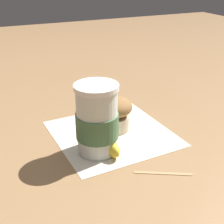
% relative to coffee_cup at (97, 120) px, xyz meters
% --- Properties ---
extents(ground_plane, '(3.00, 3.00, 0.00)m').
position_rel_coffee_cup_xyz_m(ground_plane, '(0.05, -0.06, -0.07)').
color(ground_plane, '#936D47').
extents(paper_napkin, '(0.27, 0.27, 0.00)m').
position_rel_coffee_cup_xyz_m(paper_napkin, '(0.05, -0.06, -0.07)').
color(paper_napkin, beige).
rests_on(paper_napkin, ground_plane).
extents(coffee_cup, '(0.09, 0.09, 0.15)m').
position_rel_coffee_cup_xyz_m(coffee_cup, '(0.00, 0.00, 0.00)').
color(coffee_cup, silver).
rests_on(coffee_cup, paper_napkin).
extents(muffin, '(0.08, 0.08, 0.08)m').
position_rel_coffee_cup_xyz_m(muffin, '(0.07, -0.07, -0.03)').
color(muffin, beige).
rests_on(muffin, paper_napkin).
extents(banana, '(0.19, 0.10, 0.03)m').
position_rel_coffee_cup_xyz_m(banana, '(0.04, -0.03, -0.05)').
color(banana, yellow).
rests_on(banana, paper_napkin).
extents(wooden_stirrer, '(0.06, 0.10, 0.00)m').
position_rel_coffee_cup_xyz_m(wooden_stirrer, '(-0.13, -0.08, -0.07)').
color(wooden_stirrer, tan).
rests_on(wooden_stirrer, ground_plane).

